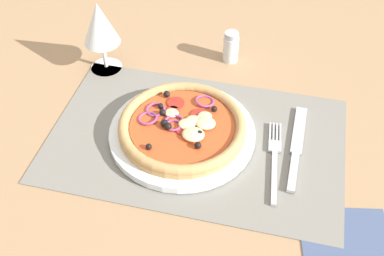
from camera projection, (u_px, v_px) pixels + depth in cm
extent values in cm
cube|color=#9E7A56|center=(196.00, 144.00, 84.89)|extent=(190.00, 140.00, 2.40)
cube|color=slate|center=(196.00, 139.00, 83.89)|extent=(51.18, 32.52, 0.40)
cylinder|color=white|center=(183.00, 131.00, 83.98)|extent=(25.57, 25.57, 1.33)
cylinder|color=tan|center=(183.00, 127.00, 83.15)|extent=(22.09, 22.09, 1.00)
torus|color=tan|center=(183.00, 123.00, 82.54)|extent=(22.12, 22.12, 1.80)
cylinder|color=#C64C23|center=(183.00, 124.00, 82.69)|extent=(18.11, 18.11, 0.30)
ellipsoid|color=beige|center=(172.00, 113.00, 83.91)|extent=(2.51, 2.26, 0.75)
ellipsoid|color=beige|center=(186.00, 125.00, 81.76)|extent=(2.93, 2.64, 0.88)
ellipsoid|color=beige|center=(193.00, 120.00, 82.52)|extent=(2.75, 2.47, 0.82)
ellipsoid|color=beige|center=(206.00, 123.00, 81.89)|extent=(3.49, 3.14, 1.05)
ellipsoid|color=beige|center=(205.00, 116.00, 83.36)|extent=(2.51, 2.26, 0.75)
ellipsoid|color=beige|center=(194.00, 134.00, 79.92)|extent=(3.83, 3.45, 1.15)
sphere|color=black|center=(168.00, 126.00, 81.16)|extent=(1.31, 1.31, 1.31)
sphere|color=black|center=(167.00, 94.00, 87.09)|extent=(1.22, 1.22, 1.22)
sphere|color=black|center=(149.00, 147.00, 78.03)|extent=(1.04, 1.04, 1.04)
sphere|color=black|center=(214.00, 109.00, 84.41)|extent=(1.09, 1.09, 1.09)
sphere|color=black|center=(199.00, 134.00, 80.00)|extent=(1.20, 1.20, 1.20)
sphere|color=black|center=(198.00, 145.00, 78.15)|extent=(1.18, 1.18, 1.18)
sphere|color=black|center=(161.00, 106.00, 85.01)|extent=(1.00, 1.00, 1.00)
sphere|color=black|center=(164.00, 123.00, 81.71)|extent=(1.30, 1.30, 1.30)
sphere|color=black|center=(163.00, 112.00, 83.70)|extent=(1.16, 1.16, 1.16)
torus|color=#8E3D75|center=(148.00, 118.00, 83.25)|extent=(3.56, 3.54, 0.96)
torus|color=#8E3D75|center=(205.00, 101.00, 86.26)|extent=(3.61, 3.57, 1.19)
torus|color=#8E3D75|center=(155.00, 110.00, 84.69)|extent=(3.55, 3.55, 0.77)
torus|color=#8E3D75|center=(173.00, 125.00, 81.92)|extent=(2.94, 2.94, 0.59)
torus|color=#8E3D75|center=(174.00, 122.00, 82.49)|extent=(3.72, 3.73, 0.89)
cylinder|color=#A3281E|center=(189.00, 124.00, 82.19)|extent=(2.57, 2.57, 0.30)
cylinder|color=#A3281E|center=(197.00, 115.00, 83.85)|extent=(3.39, 3.39, 0.30)
cylinder|color=#A3281E|center=(173.00, 111.00, 84.56)|extent=(2.44, 2.44, 0.30)
cylinder|color=#A3281E|center=(176.00, 103.00, 86.09)|extent=(3.10, 3.10, 0.30)
cylinder|color=#A3281E|center=(185.00, 129.00, 81.35)|extent=(3.06, 3.06, 0.30)
cube|color=#B2B5BA|center=(274.00, 177.00, 77.31)|extent=(1.98, 11.19, 0.44)
cube|color=#B2B5BA|center=(275.00, 146.00, 82.09)|extent=(2.43, 2.72, 0.44)
cube|color=#B2B5BA|center=(280.00, 133.00, 84.39)|extent=(0.74, 4.33, 0.44)
cube|color=#B2B5BA|center=(277.00, 132.00, 84.45)|extent=(0.74, 4.33, 0.44)
cube|color=#B2B5BA|center=(273.00, 132.00, 84.50)|extent=(0.74, 4.33, 0.44)
cube|color=#B2B5BA|center=(270.00, 132.00, 84.56)|extent=(0.74, 4.33, 0.44)
cube|color=#B2B5BA|center=(293.00, 172.00, 77.97)|extent=(1.42, 8.42, 0.62)
cube|color=#B2B5BA|center=(299.00, 130.00, 84.87)|extent=(2.16, 11.63, 0.44)
cylinder|color=silver|center=(106.00, 67.00, 98.35)|extent=(6.40, 6.40, 0.40)
cylinder|color=silver|center=(104.00, 54.00, 96.08)|extent=(0.80, 0.80, 6.00)
cone|color=silver|center=(99.00, 23.00, 90.94)|extent=(7.20, 7.20, 8.50)
cone|color=#4C993D|center=(100.00, 28.00, 91.64)|extent=(5.08, 5.08, 5.74)
cube|color=#425175|center=(347.00, 241.00, 69.44)|extent=(15.22, 14.18, 0.36)
cylinder|color=silver|center=(231.00, 49.00, 98.42)|extent=(3.20, 3.20, 5.50)
cylinder|color=#ADADB2|center=(232.00, 35.00, 96.05)|extent=(2.88, 2.88, 1.20)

